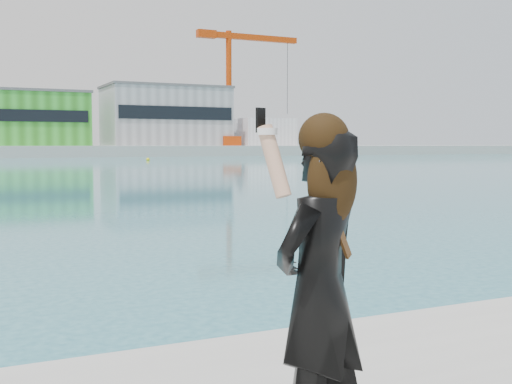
% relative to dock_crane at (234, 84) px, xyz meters
% --- Properties ---
extents(warehouse_green, '(30.60, 16.36, 10.50)m').
position_rel_dock_crane_xyz_m(warehouse_green, '(-45.20, 5.98, -7.81)').
color(warehouse_green, '#2D8822').
rests_on(warehouse_green, far_quay).
extents(warehouse_grey_right, '(25.50, 15.35, 12.50)m').
position_rel_dock_crane_xyz_m(warehouse_grey_right, '(-13.20, 5.98, -6.80)').
color(warehouse_grey_right, gray).
rests_on(warehouse_grey_right, far_quay).
extents(ancillary_shed, '(12.00, 10.00, 6.00)m').
position_rel_dock_crane_xyz_m(ancillary_shed, '(8.80, 4.00, -10.07)').
color(ancillary_shed, silver).
rests_on(ancillary_shed, far_quay).
extents(dock_crane, '(23.00, 4.00, 24.00)m').
position_rel_dock_crane_xyz_m(dock_crane, '(0.00, 0.00, 0.00)').
color(dock_crane, '#C83C0B').
rests_on(dock_crane, far_quay).
extents(flagpole_right, '(1.28, 0.16, 8.00)m').
position_rel_dock_crane_xyz_m(flagpole_right, '(-31.11, -1.00, -8.53)').
color(flagpole_right, silver).
rests_on(flagpole_right, far_quay).
extents(buoy_near, '(0.50, 0.50, 0.50)m').
position_rel_dock_crane_xyz_m(buoy_near, '(-29.57, -37.47, -15.07)').
color(buoy_near, yellow).
rests_on(buoy_near, ground).
extents(woman, '(0.67, 0.57, 1.65)m').
position_rel_dock_crane_xyz_m(woman, '(-53.08, -122.90, -13.43)').
color(woman, black).
rests_on(woman, near_quay).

